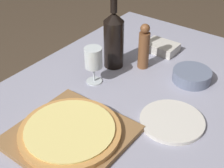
{
  "coord_description": "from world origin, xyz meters",
  "views": [
    {
      "loc": [
        0.53,
        -0.64,
        1.45
      ],
      "look_at": [
        -0.03,
        0.12,
        0.79
      ],
      "focal_mm": 50.0,
      "sensor_mm": 36.0,
      "label": 1
    }
  ],
  "objects_px": {
    "pepper_mill": "(144,47)",
    "wine_glass": "(93,59)",
    "wine_bottle": "(114,39)",
    "pizza": "(70,131)",
    "small_bowl": "(192,76)"
  },
  "relations": [
    {
      "from": "pepper_mill",
      "to": "wine_glass",
      "type": "distance_m",
      "value": 0.24
    },
    {
      "from": "wine_bottle",
      "to": "wine_glass",
      "type": "height_order",
      "value": "wine_bottle"
    },
    {
      "from": "wine_glass",
      "to": "pizza",
      "type": "bearing_deg",
      "value": -64.2
    },
    {
      "from": "pepper_mill",
      "to": "pizza",
      "type": "bearing_deg",
      "value": -85.01
    },
    {
      "from": "wine_bottle",
      "to": "small_bowl",
      "type": "relative_size",
      "value": 2.02
    },
    {
      "from": "small_bowl",
      "to": "pepper_mill",
      "type": "bearing_deg",
      "value": -172.58
    },
    {
      "from": "wine_bottle",
      "to": "small_bowl",
      "type": "height_order",
      "value": "wine_bottle"
    },
    {
      "from": "pizza",
      "to": "small_bowl",
      "type": "height_order",
      "value": "small_bowl"
    },
    {
      "from": "pizza",
      "to": "wine_bottle",
      "type": "relative_size",
      "value": 1.05
    },
    {
      "from": "pizza",
      "to": "wine_bottle",
      "type": "distance_m",
      "value": 0.48
    },
    {
      "from": "pizza",
      "to": "small_bowl",
      "type": "xyz_separation_m",
      "value": [
        0.17,
        0.54,
        -0.01
      ]
    },
    {
      "from": "pizza",
      "to": "pepper_mill",
      "type": "bearing_deg",
      "value": 94.99
    },
    {
      "from": "pizza",
      "to": "wine_glass",
      "type": "xyz_separation_m",
      "value": [
        -0.14,
        0.29,
        0.08
      ]
    },
    {
      "from": "pizza",
      "to": "wine_glass",
      "type": "bearing_deg",
      "value": 115.8
    },
    {
      "from": "pepper_mill",
      "to": "small_bowl",
      "type": "relative_size",
      "value": 1.3
    }
  ]
}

